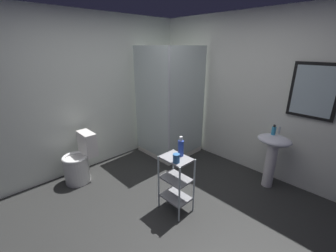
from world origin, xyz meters
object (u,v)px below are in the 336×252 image
at_px(shampoo_bottle_blue, 181,148).
at_px(rinse_cup, 176,158).
at_px(pedestal_sink, 273,151).
at_px(storage_cart, 176,180).
at_px(shower_stall, 169,131).
at_px(toilet, 79,162).
at_px(hand_soap_bottle, 274,130).

distance_m(shampoo_bottle_blue, rinse_cup, 0.18).
relative_size(pedestal_sink, storage_cart, 1.09).
relative_size(shower_stall, toilet, 2.63).
relative_size(toilet, hand_soap_bottle, 5.22).
relative_size(storage_cart, rinse_cup, 7.06).
height_order(shower_stall, pedestal_sink, shower_stall).
xyz_separation_m(pedestal_sink, toilet, (-2.08, -1.97, -0.26)).
height_order(shower_stall, hand_soap_bottle, shower_stall).
bearing_deg(toilet, shower_stall, 79.69).
xyz_separation_m(shower_stall, pedestal_sink, (1.78, 0.33, 0.12)).
bearing_deg(hand_soap_bottle, storage_cart, -111.93).
bearing_deg(pedestal_sink, rinse_cup, -109.95).
distance_m(shower_stall, rinse_cup, 1.71).
relative_size(toilet, rinse_cup, 7.25).
bearing_deg(toilet, pedestal_sink, 43.37).
distance_m(hand_soap_bottle, rinse_cup, 1.54).
bearing_deg(shampoo_bottle_blue, hand_soap_bottle, 66.66).
distance_m(shower_stall, pedestal_sink, 1.82).
bearing_deg(pedestal_sink, storage_cart, -113.65).
relative_size(hand_soap_bottle, rinse_cup, 1.39).
height_order(storage_cart, shampoo_bottle_blue, shampoo_bottle_blue).
xyz_separation_m(hand_soap_bottle, shampoo_bottle_blue, (-0.56, -1.31, -0.03)).
height_order(storage_cart, hand_soap_bottle, hand_soap_bottle).
xyz_separation_m(pedestal_sink, rinse_cup, (-0.52, -1.44, 0.21)).
distance_m(shower_stall, toilet, 1.67).
distance_m(pedestal_sink, shampoo_bottle_blue, 1.45).
xyz_separation_m(shower_stall, hand_soap_bottle, (1.74, 0.35, 0.41)).
relative_size(pedestal_sink, shampoo_bottle_blue, 3.25).
distance_m(pedestal_sink, rinse_cup, 1.55).
bearing_deg(pedestal_sink, shower_stall, -169.53).
xyz_separation_m(toilet, storage_cart, (1.48, 0.60, 0.12)).
relative_size(toilet, shampoo_bottle_blue, 3.05).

